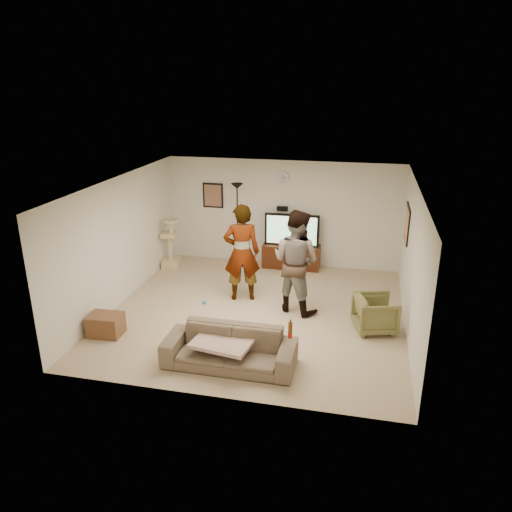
% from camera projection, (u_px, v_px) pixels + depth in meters
% --- Properties ---
extents(floor, '(5.50, 5.50, 0.02)m').
position_uv_depth(floor, '(257.00, 312.00, 9.49)').
color(floor, tan).
rests_on(floor, ground).
extents(ceiling, '(5.50, 5.50, 0.02)m').
position_uv_depth(ceiling, '(257.00, 183.00, 8.63)').
color(ceiling, silver).
rests_on(ceiling, wall_back).
extents(wall_back, '(5.50, 0.04, 2.50)m').
position_uv_depth(wall_back, '(283.00, 213.00, 11.58)').
color(wall_back, white).
rests_on(wall_back, floor).
extents(wall_front, '(5.50, 0.04, 2.50)m').
position_uv_depth(wall_front, '(212.00, 318.00, 6.54)').
color(wall_front, white).
rests_on(wall_front, floor).
extents(wall_left, '(0.04, 5.50, 2.50)m').
position_uv_depth(wall_left, '(121.00, 241.00, 9.63)').
color(wall_left, white).
rests_on(wall_left, floor).
extents(wall_right, '(0.04, 5.50, 2.50)m').
position_uv_depth(wall_right, '(412.00, 263.00, 8.49)').
color(wall_right, white).
rests_on(wall_right, floor).
extents(wall_clock, '(0.26, 0.04, 0.26)m').
position_uv_depth(wall_clock, '(283.00, 178.00, 11.27)').
color(wall_clock, white).
rests_on(wall_clock, wall_back).
extents(wall_speaker, '(0.25, 0.10, 0.10)m').
position_uv_depth(wall_speaker, '(282.00, 209.00, 11.48)').
color(wall_speaker, black).
rests_on(wall_speaker, wall_back).
extents(picture_back, '(0.42, 0.03, 0.52)m').
position_uv_depth(picture_back, '(213.00, 195.00, 11.80)').
color(picture_back, brown).
rests_on(picture_back, wall_back).
extents(picture_right, '(0.03, 0.78, 0.62)m').
position_uv_depth(picture_right, '(407.00, 223.00, 9.88)').
color(picture_right, tan).
rests_on(picture_right, wall_right).
extents(tv_stand, '(1.34, 0.45, 0.56)m').
position_uv_depth(tv_stand, '(291.00, 256.00, 11.63)').
color(tv_stand, '#37170A').
rests_on(tv_stand, floor).
extents(console_box, '(0.40, 0.30, 0.07)m').
position_uv_depth(console_box, '(291.00, 272.00, 11.34)').
color(console_box, silver).
rests_on(console_box, floor).
extents(tv, '(1.27, 0.08, 0.75)m').
position_uv_depth(tv, '(292.00, 230.00, 11.41)').
color(tv, black).
rests_on(tv, tv_stand).
extents(tv_screen, '(1.16, 0.01, 0.66)m').
position_uv_depth(tv_screen, '(292.00, 230.00, 11.37)').
color(tv_screen, '#28F176').
rests_on(tv_screen, tv).
extents(floor_lamp, '(0.32, 0.32, 1.99)m').
position_uv_depth(floor_lamp, '(238.00, 226.00, 11.53)').
color(floor_lamp, black).
rests_on(floor_lamp, floor).
extents(cat_tree, '(0.44, 0.44, 1.20)m').
position_uv_depth(cat_tree, '(170.00, 243.00, 11.54)').
color(cat_tree, '#C8B48B').
rests_on(cat_tree, floor).
extents(person_left, '(0.83, 0.66, 1.98)m').
position_uv_depth(person_left, '(242.00, 253.00, 9.75)').
color(person_left, '#95969C').
rests_on(person_left, floor).
extents(person_right, '(1.19, 1.08, 2.00)m').
position_uv_depth(person_right, '(296.00, 261.00, 9.26)').
color(person_right, '#4A4F9C').
rests_on(person_right, floor).
extents(sofa, '(2.05, 0.81, 0.60)m').
position_uv_depth(sofa, '(230.00, 348.00, 7.64)').
color(sofa, brown).
rests_on(sofa, floor).
extents(throw_blanket, '(1.00, 0.84, 0.06)m').
position_uv_depth(throw_blanket, '(223.00, 341.00, 7.62)').
color(throw_blanket, '#D5AB9C').
rests_on(throw_blanket, sofa).
extents(beer_bottle, '(0.06, 0.06, 0.25)m').
position_uv_depth(beer_bottle, '(290.00, 330.00, 7.30)').
color(beer_bottle, '#5A2F0B').
rests_on(beer_bottle, sofa).
extents(armchair, '(0.87, 0.86, 0.64)m').
position_uv_depth(armchair, '(375.00, 314.00, 8.70)').
color(armchair, brown).
rests_on(armchair, floor).
extents(side_table, '(0.59, 0.45, 0.38)m').
position_uv_depth(side_table, '(106.00, 325.00, 8.59)').
color(side_table, brown).
rests_on(side_table, floor).
extents(toy_ball, '(0.08, 0.08, 0.08)m').
position_uv_depth(toy_ball, '(204.00, 302.00, 9.82)').
color(toy_ball, '#15B1AD').
rests_on(toy_ball, floor).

